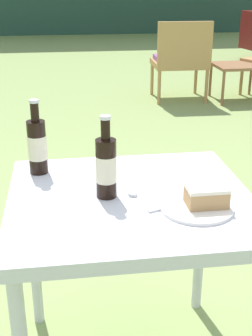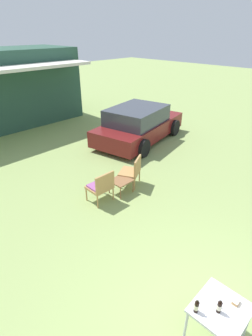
% 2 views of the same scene
% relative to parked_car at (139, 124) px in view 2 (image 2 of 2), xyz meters
% --- Properties ---
extents(parked_car, '(4.40, 2.67, 1.37)m').
position_rel_parked_car_xyz_m(parked_car, '(0.00, 0.00, 0.00)').
color(parked_car, maroon).
rests_on(parked_car, ground_plane).
extents(wicker_chair_cushioned, '(0.59, 0.53, 0.87)m').
position_rel_parked_car_xyz_m(wicker_chair_cushioned, '(-3.83, -2.17, -0.19)').
color(wicker_chair_cushioned, '#B2844C').
rests_on(wicker_chair_cushioned, ground_plane).
extents(wicker_chair_plain, '(0.75, 0.72, 0.87)m').
position_rel_parked_car_xyz_m(wicker_chair_plain, '(-2.67, -2.18, -0.18)').
color(wicker_chair_plain, '#B2844C').
rests_on(wicker_chair_plain, ground_plane).
extents(garden_side_table, '(0.53, 0.49, 0.40)m').
position_rel_parked_car_xyz_m(garden_side_table, '(-3.19, -2.24, -0.31)').
color(garden_side_table, brown).
rests_on(garden_side_table, ground_plane).
extents(patio_table, '(0.73, 0.68, 0.68)m').
position_rel_parked_car_xyz_m(patio_table, '(-4.95, -5.94, -0.06)').
color(patio_table, silver).
rests_on(patio_table, ground_plane).
extents(cake_on_plate, '(0.21, 0.21, 0.07)m').
position_rel_parked_car_xyz_m(cake_on_plate, '(-4.76, -6.05, 0.05)').
color(cake_on_plate, white).
rests_on(cake_on_plate, patio_table).
extents(cola_bottle_near, '(0.06, 0.06, 0.25)m').
position_rel_parked_car_xyz_m(cola_bottle_near, '(-5.02, -5.94, 0.12)').
color(cola_bottle_near, black).
rests_on(cola_bottle_near, patio_table).
extents(cola_bottle_far, '(0.06, 0.06, 0.25)m').
position_rel_parked_car_xyz_m(cola_bottle_far, '(-5.23, -5.72, 0.12)').
color(cola_bottle_far, black).
rests_on(cola_bottle_far, patio_table).
extents(fork, '(0.16, 0.06, 0.01)m').
position_rel_parked_car_xyz_m(fork, '(-4.84, -6.04, 0.03)').
color(fork, silver).
rests_on(fork, patio_table).
extents(loose_bottle_cap, '(0.03, 0.03, 0.01)m').
position_rel_parked_car_xyz_m(loose_bottle_cap, '(-4.94, -5.94, 0.03)').
color(loose_bottle_cap, silver).
rests_on(loose_bottle_cap, patio_table).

